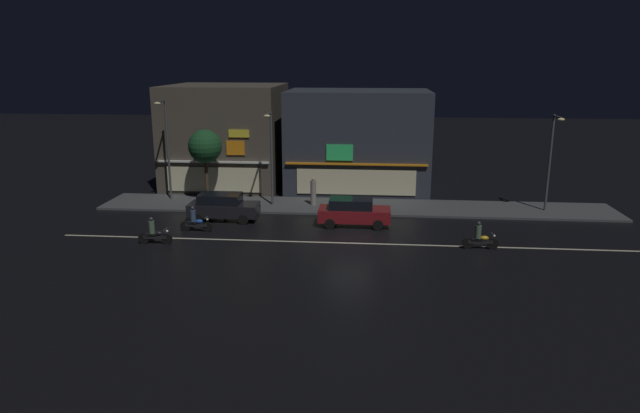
{
  "coord_description": "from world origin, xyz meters",
  "views": [
    {
      "loc": [
        1.03,
        -29.76,
        9.81
      ],
      "look_at": [
        -1.84,
        1.95,
        1.53
      ],
      "focal_mm": 32.09,
      "sensor_mm": 36.0,
      "label": 1
    }
  ],
  "objects_px": {
    "streetlamp_mid": "(271,150)",
    "streetlamp_east": "(552,154)",
    "streetlamp_west": "(166,141)",
    "parked_car_trailing": "(223,206)",
    "pedestrian_on_sidewalk": "(313,192)",
    "traffic_cone": "(225,211)",
    "motorcycle_lead": "(154,233)",
    "motorcycle_opposite_lane": "(480,238)",
    "parked_car_near_kerb": "(353,211)",
    "motorcycle_following": "(195,221)"
  },
  "relations": [
    {
      "from": "streetlamp_west",
      "to": "streetlamp_mid",
      "type": "xyz_separation_m",
      "value": [
        7.45,
        -0.95,
        -0.35
      ]
    },
    {
      "from": "streetlamp_east",
      "to": "motorcycle_following",
      "type": "bearing_deg",
      "value": -164.33
    },
    {
      "from": "motorcycle_lead",
      "to": "motorcycle_opposite_lane",
      "type": "relative_size",
      "value": 1.0
    },
    {
      "from": "streetlamp_mid",
      "to": "motorcycle_opposite_lane",
      "type": "height_order",
      "value": "streetlamp_mid"
    },
    {
      "from": "streetlamp_mid",
      "to": "motorcycle_following",
      "type": "relative_size",
      "value": 3.32
    },
    {
      "from": "streetlamp_west",
      "to": "motorcycle_lead",
      "type": "distance_m",
      "value": 10.34
    },
    {
      "from": "pedestrian_on_sidewalk",
      "to": "parked_car_trailing",
      "type": "height_order",
      "value": "pedestrian_on_sidewalk"
    },
    {
      "from": "streetlamp_west",
      "to": "motorcycle_lead",
      "type": "relative_size",
      "value": 3.67
    },
    {
      "from": "streetlamp_west",
      "to": "motorcycle_opposite_lane",
      "type": "xyz_separation_m",
      "value": [
        19.88,
        -8.64,
        -3.63
      ]
    },
    {
      "from": "pedestrian_on_sidewalk",
      "to": "motorcycle_opposite_lane",
      "type": "distance_m",
      "value": 12.6
    },
    {
      "from": "streetlamp_east",
      "to": "parked_car_trailing",
      "type": "bearing_deg",
      "value": -170.46
    },
    {
      "from": "parked_car_trailing",
      "to": "motorcycle_following",
      "type": "xyz_separation_m",
      "value": [
        -0.99,
        -2.59,
        -0.24
      ]
    },
    {
      "from": "parked_car_near_kerb",
      "to": "traffic_cone",
      "type": "bearing_deg",
      "value": -10.43
    },
    {
      "from": "motorcycle_lead",
      "to": "motorcycle_following",
      "type": "height_order",
      "value": "same"
    },
    {
      "from": "motorcycle_lead",
      "to": "parked_car_near_kerb",
      "type": "bearing_deg",
      "value": -149.16
    },
    {
      "from": "pedestrian_on_sidewalk",
      "to": "motorcycle_opposite_lane",
      "type": "bearing_deg",
      "value": -5.06
    },
    {
      "from": "motorcycle_opposite_lane",
      "to": "streetlamp_mid",
      "type": "bearing_deg",
      "value": -24.85
    },
    {
      "from": "streetlamp_west",
      "to": "motorcycle_following",
      "type": "height_order",
      "value": "streetlamp_west"
    },
    {
      "from": "pedestrian_on_sidewalk",
      "to": "motorcycle_following",
      "type": "height_order",
      "value": "pedestrian_on_sidewalk"
    },
    {
      "from": "motorcycle_lead",
      "to": "motorcycle_following",
      "type": "bearing_deg",
      "value": -114.01
    },
    {
      "from": "streetlamp_mid",
      "to": "pedestrian_on_sidewalk",
      "type": "xyz_separation_m",
      "value": [
        2.78,
        0.4,
        -2.89
      ]
    },
    {
      "from": "streetlamp_east",
      "to": "motorcycle_following",
      "type": "distance_m",
      "value": 22.64
    },
    {
      "from": "streetlamp_east",
      "to": "traffic_cone",
      "type": "distance_m",
      "value": 21.2
    },
    {
      "from": "streetlamp_mid",
      "to": "traffic_cone",
      "type": "bearing_deg",
      "value": -139.23
    },
    {
      "from": "parked_car_trailing",
      "to": "traffic_cone",
      "type": "distance_m",
      "value": 1.22
    },
    {
      "from": "streetlamp_mid",
      "to": "streetlamp_east",
      "type": "bearing_deg",
      "value": 0.32
    },
    {
      "from": "pedestrian_on_sidewalk",
      "to": "traffic_cone",
      "type": "distance_m",
      "value": 6.14
    },
    {
      "from": "streetlamp_mid",
      "to": "motorcycle_opposite_lane",
      "type": "distance_m",
      "value": 14.98
    },
    {
      "from": "parked_car_trailing",
      "to": "parked_car_near_kerb",
      "type": "bearing_deg",
      "value": -3.39
    },
    {
      "from": "streetlamp_west",
      "to": "streetlamp_east",
      "type": "relative_size",
      "value": 1.12
    },
    {
      "from": "motorcycle_lead",
      "to": "motorcycle_following",
      "type": "xyz_separation_m",
      "value": [
        1.52,
        2.47,
        0.0
      ]
    },
    {
      "from": "streetlamp_mid",
      "to": "motorcycle_lead",
      "type": "bearing_deg",
      "value": -120.81
    },
    {
      "from": "streetlamp_east",
      "to": "pedestrian_on_sidewalk",
      "type": "distance_m",
      "value": 15.56
    },
    {
      "from": "pedestrian_on_sidewalk",
      "to": "traffic_cone",
      "type": "relative_size",
      "value": 3.46
    },
    {
      "from": "streetlamp_east",
      "to": "pedestrian_on_sidewalk",
      "type": "height_order",
      "value": "streetlamp_east"
    },
    {
      "from": "parked_car_near_kerb",
      "to": "parked_car_trailing",
      "type": "relative_size",
      "value": 1.0
    },
    {
      "from": "pedestrian_on_sidewalk",
      "to": "motorcycle_lead",
      "type": "bearing_deg",
      "value": -96.6
    },
    {
      "from": "streetlamp_mid",
      "to": "motorcycle_lead",
      "type": "height_order",
      "value": "streetlamp_mid"
    },
    {
      "from": "streetlamp_mid",
      "to": "parked_car_near_kerb",
      "type": "bearing_deg",
      "value": -34.26
    },
    {
      "from": "streetlamp_mid",
      "to": "parked_car_trailing",
      "type": "height_order",
      "value": "streetlamp_mid"
    },
    {
      "from": "streetlamp_west",
      "to": "motorcycle_opposite_lane",
      "type": "relative_size",
      "value": 3.67
    },
    {
      "from": "pedestrian_on_sidewalk",
      "to": "traffic_cone",
      "type": "bearing_deg",
      "value": -118.7
    },
    {
      "from": "streetlamp_west",
      "to": "streetlamp_east",
      "type": "bearing_deg",
      "value": -1.91
    },
    {
      "from": "motorcycle_following",
      "to": "traffic_cone",
      "type": "bearing_deg",
      "value": 85.36
    },
    {
      "from": "streetlamp_east",
      "to": "motorcycle_lead",
      "type": "xyz_separation_m",
      "value": [
        -23.09,
        -8.52,
        -3.25
      ]
    },
    {
      "from": "streetlamp_east",
      "to": "pedestrian_on_sidewalk",
      "type": "xyz_separation_m",
      "value": [
        -15.29,
        0.3,
        -2.86
      ]
    },
    {
      "from": "motorcycle_lead",
      "to": "motorcycle_opposite_lane",
      "type": "bearing_deg",
      "value": -169.99
    },
    {
      "from": "streetlamp_west",
      "to": "pedestrian_on_sidewalk",
      "type": "distance_m",
      "value": 10.74
    },
    {
      "from": "streetlamp_mid",
      "to": "streetlamp_east",
      "type": "relative_size",
      "value": 1.01
    },
    {
      "from": "parked_car_near_kerb",
      "to": "motorcycle_following",
      "type": "relative_size",
      "value": 2.26
    }
  ]
}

